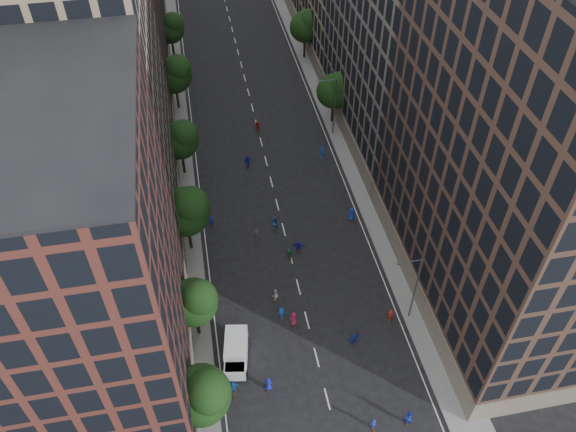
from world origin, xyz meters
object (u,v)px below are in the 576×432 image
object	(u,v)px
skater_1	(373,424)
streetlamp_near	(414,286)
skater_2	(408,417)
streetlamp_far	(333,104)
cargo_van	(236,352)
skater_0	(268,384)

from	to	relation	value
skater_1	streetlamp_near	bearing A→B (deg)	-131.41
skater_1	skater_2	bearing A→B (deg)	170.45
skater_1	streetlamp_far	bearing A→B (deg)	-107.78
cargo_van	skater_2	world-z (taller)	cargo_van
cargo_van	skater_2	distance (m)	17.04
streetlamp_near	skater_2	size ratio (longest dim) A/B	5.01
streetlamp_far	skater_2	bearing A→B (deg)	-94.96
streetlamp_far	cargo_van	size ratio (longest dim) A/B	1.76
skater_1	skater_0	bearing A→B (deg)	-41.50
streetlamp_near	skater_1	xyz separation A→B (m)	(-7.04, -10.95, -4.42)
cargo_van	skater_2	size ratio (longest dim) A/B	2.85
streetlamp_far	cargo_van	xyz separation A→B (m)	(-18.15, -34.79, -3.80)
streetlamp_near	skater_0	bearing A→B (deg)	-160.71
streetlamp_near	skater_2	distance (m)	12.40
streetlamp_near	streetlamp_far	world-z (taller)	same
streetlamp_near	skater_1	distance (m)	13.75
streetlamp_far	skater_1	world-z (taller)	streetlamp_far
cargo_van	skater_0	world-z (taller)	cargo_van
skater_1	skater_2	xyz separation A→B (m)	(3.22, -0.05, 0.16)
cargo_van	skater_1	size ratio (longest dim) A/B	3.45
skater_0	skater_1	bearing A→B (deg)	158.79
cargo_van	skater_1	xyz separation A→B (m)	(11.11, -9.16, -0.62)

